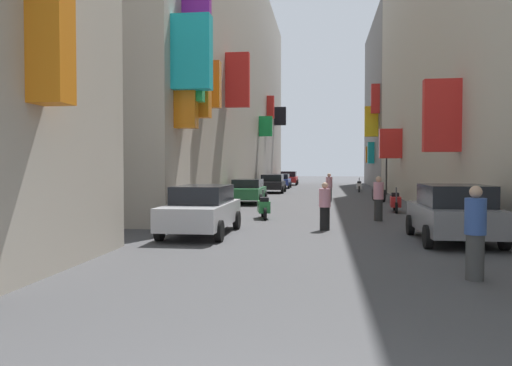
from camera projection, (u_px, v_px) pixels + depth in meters
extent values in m
plane|color=#424244|center=(321.00, 199.00, 32.62)|extent=(140.00, 140.00, 0.00)
cube|color=orange|center=(51.00, 24.00, 9.07)|extent=(0.65, 0.60, 2.82)
cube|color=purple|center=(197.00, 10.00, 18.70)|extent=(1.03, 0.39, 2.87)
cube|color=#19B2BF|center=(192.00, 53.00, 17.45)|extent=(1.33, 0.61, 2.52)
cube|color=green|center=(190.00, 75.00, 17.93)|extent=(0.97, 0.46, 1.90)
cube|color=orange|center=(186.00, 85.00, 17.85)|extent=(0.75, 0.56, 2.99)
cube|color=orange|center=(196.00, 86.00, 18.75)|extent=(1.01, 0.54, 2.30)
cube|color=#9E9384|center=(223.00, 82.00, 41.74)|extent=(6.00, 43.08, 17.75)
cube|color=red|center=(271.00, 107.00, 47.02)|extent=(0.64, 0.61, 2.03)
cube|color=red|center=(238.00, 80.00, 27.05)|extent=(1.25, 0.43, 2.84)
cube|color=orange|center=(212.00, 85.00, 21.97)|extent=(0.75, 0.49, 1.99)
cube|color=black|center=(280.00, 116.00, 54.03)|extent=(1.23, 0.43, 1.90)
cube|color=green|center=(266.00, 126.00, 41.16)|extent=(1.06, 0.37, 1.60)
cube|color=red|center=(390.00, 144.00, 32.36)|extent=(1.39, 0.55, 1.85)
cube|color=red|center=(442.00, 116.00, 18.57)|extent=(1.30, 0.43, 2.61)
cube|color=slate|center=(402.00, 105.00, 52.11)|extent=(6.00, 18.03, 16.57)
cube|color=#19B2BF|center=(371.00, 153.00, 49.78)|extent=(0.61, 0.61, 2.07)
cube|color=red|center=(375.00, 99.00, 45.09)|extent=(0.75, 0.40, 2.57)
cube|color=yellow|center=(371.00, 122.00, 46.41)|extent=(1.18, 0.61, 2.71)
cube|color=orange|center=(369.00, 155.00, 51.80)|extent=(0.64, 0.49, 1.65)
cube|color=#236638|center=(247.00, 193.00, 28.39)|extent=(1.69, 3.90, 0.58)
cube|color=black|center=(248.00, 183.00, 28.57)|extent=(1.49, 2.19, 0.46)
cylinder|color=black|center=(260.00, 200.00, 27.02)|extent=(0.18, 0.60, 0.60)
cylinder|color=black|center=(228.00, 199.00, 27.23)|extent=(0.18, 0.60, 0.60)
cylinder|color=black|center=(265.00, 197.00, 29.57)|extent=(0.18, 0.60, 0.60)
cylinder|color=black|center=(236.00, 197.00, 29.79)|extent=(0.18, 0.60, 0.60)
cube|color=#B21E1E|center=(289.00, 180.00, 55.73)|extent=(1.79, 4.03, 0.58)
cube|color=black|center=(289.00, 174.00, 55.91)|extent=(1.58, 2.26, 0.59)
cylinder|color=black|center=(296.00, 183.00, 54.31)|extent=(0.18, 0.60, 0.60)
cylinder|color=black|center=(279.00, 183.00, 54.54)|extent=(0.18, 0.60, 0.60)
cylinder|color=black|center=(298.00, 182.00, 56.95)|extent=(0.18, 0.60, 0.60)
cylinder|color=black|center=(281.00, 182.00, 57.18)|extent=(0.18, 0.60, 0.60)
cube|color=slate|center=(453.00, 218.00, 14.10)|extent=(1.83, 3.96, 0.70)
cube|color=black|center=(455.00, 195.00, 13.88)|extent=(1.61, 2.22, 0.57)
cylinder|color=black|center=(410.00, 225.00, 15.52)|extent=(0.18, 0.60, 0.60)
cylinder|color=black|center=(474.00, 226.00, 15.29)|extent=(0.18, 0.60, 0.60)
cylinder|color=black|center=(428.00, 237.00, 12.93)|extent=(0.18, 0.60, 0.60)
cylinder|color=black|center=(504.00, 238.00, 12.69)|extent=(0.18, 0.60, 0.60)
cube|color=#B7B7BC|center=(201.00, 214.00, 15.56)|extent=(1.69, 4.36, 0.65)
cube|color=black|center=(203.00, 194.00, 15.75)|extent=(1.49, 2.44, 0.53)
cylinder|color=black|center=(219.00, 231.00, 14.03)|extent=(0.18, 0.60, 0.60)
cylinder|color=black|center=(159.00, 230.00, 14.25)|extent=(0.18, 0.60, 0.60)
cylinder|color=black|center=(237.00, 220.00, 16.88)|extent=(0.18, 0.60, 0.60)
cylinder|color=black|center=(187.00, 219.00, 17.10)|extent=(0.18, 0.60, 0.60)
cube|color=black|center=(272.00, 185.00, 39.81)|extent=(1.79, 3.98, 0.58)
cube|color=black|center=(272.00, 178.00, 39.99)|extent=(1.58, 2.23, 0.53)
cylinder|color=black|center=(282.00, 190.00, 38.41)|extent=(0.18, 0.60, 0.60)
cylinder|color=black|center=(259.00, 190.00, 38.64)|extent=(0.18, 0.60, 0.60)
cylinder|color=black|center=(285.00, 188.00, 41.01)|extent=(0.18, 0.60, 0.60)
cylinder|color=black|center=(263.00, 188.00, 41.24)|extent=(0.18, 0.60, 0.60)
cube|color=navy|center=(280.00, 182.00, 47.91)|extent=(1.83, 4.07, 0.56)
cube|color=black|center=(280.00, 176.00, 48.09)|extent=(1.61, 2.28, 0.46)
cylinder|color=black|center=(289.00, 186.00, 46.47)|extent=(0.18, 0.60, 0.60)
cylinder|color=black|center=(269.00, 185.00, 46.70)|extent=(0.18, 0.60, 0.60)
cylinder|color=black|center=(291.00, 184.00, 49.13)|extent=(0.18, 0.60, 0.60)
cylinder|color=black|center=(272.00, 184.00, 49.37)|extent=(0.18, 0.60, 0.60)
cube|color=red|center=(395.00, 202.00, 23.20)|extent=(0.53, 1.22, 0.45)
cube|color=black|center=(395.00, 195.00, 23.41)|extent=(0.36, 0.58, 0.16)
cylinder|color=#4C4C51|center=(396.00, 195.00, 22.61)|extent=(0.08, 0.28, 0.68)
cylinder|color=black|center=(396.00, 208.00, 22.48)|extent=(0.14, 0.49, 0.48)
cylinder|color=black|center=(394.00, 205.00, 23.94)|extent=(0.14, 0.49, 0.48)
cube|color=silver|center=(359.00, 186.00, 41.02)|extent=(0.50, 1.05, 0.45)
cube|color=black|center=(359.00, 182.00, 40.82)|extent=(0.35, 0.58, 0.16)
cylinder|color=#4C4C51|center=(359.00, 182.00, 41.51)|extent=(0.08, 0.28, 0.68)
cylinder|color=black|center=(359.00, 189.00, 41.65)|extent=(0.13, 0.49, 0.48)
cylinder|color=black|center=(359.00, 189.00, 40.40)|extent=(0.13, 0.49, 0.48)
cube|color=#287F3D|center=(264.00, 207.00, 20.33)|extent=(0.63, 1.10, 0.45)
cube|color=black|center=(264.00, 199.00, 20.12)|extent=(0.42, 0.61, 0.16)
cylinder|color=#4C4C51|center=(263.00, 198.00, 20.83)|extent=(0.11, 0.28, 0.68)
cylinder|color=black|center=(263.00, 211.00, 20.98)|extent=(0.19, 0.49, 0.48)
cylinder|color=black|center=(265.00, 214.00, 19.69)|extent=(0.19, 0.49, 0.48)
cube|color=black|center=(379.00, 193.00, 30.15)|extent=(0.72, 1.19, 0.45)
cube|color=black|center=(377.00, 188.00, 30.34)|extent=(0.46, 0.63, 0.16)
cylinder|color=#4C4C51|center=(382.00, 188.00, 29.58)|extent=(0.13, 0.28, 0.68)
cylinder|color=black|center=(383.00, 198.00, 29.46)|extent=(0.23, 0.49, 0.48)
cylinder|color=black|center=(374.00, 197.00, 30.84)|extent=(0.23, 0.49, 0.48)
cylinder|color=#2A2A2A|center=(378.00, 210.00, 19.43)|extent=(0.33, 0.33, 0.82)
cylinder|color=pink|center=(378.00, 191.00, 19.40)|extent=(0.39, 0.39, 0.65)
sphere|color=tan|center=(379.00, 179.00, 19.39)|extent=(0.22, 0.22, 0.22)
cylinder|color=#3F3F3F|center=(475.00, 257.00, 9.36)|extent=(0.39, 0.39, 0.84)
cylinder|color=#335199|center=(475.00, 216.00, 9.34)|extent=(0.47, 0.47, 0.66)
sphere|color=tan|center=(476.00, 192.00, 9.32)|extent=(0.23, 0.23, 0.23)
cylinder|color=black|center=(325.00, 219.00, 16.61)|extent=(0.43, 0.43, 0.75)
cylinder|color=pink|center=(325.00, 198.00, 16.59)|extent=(0.51, 0.51, 0.59)
sphere|color=tan|center=(325.00, 186.00, 16.57)|extent=(0.20, 0.20, 0.20)
cylinder|color=#272727|center=(329.00, 195.00, 30.01)|extent=(0.41, 0.41, 0.80)
cylinder|color=pink|center=(329.00, 182.00, 29.99)|extent=(0.48, 0.48, 0.63)
sphere|color=tan|center=(329.00, 175.00, 29.97)|extent=(0.22, 0.22, 0.22)
cylinder|color=#2D2D2D|center=(386.00, 170.00, 36.91)|extent=(0.12, 0.12, 3.54)
cube|color=black|center=(387.00, 140.00, 36.84)|extent=(0.26, 0.26, 0.75)
sphere|color=red|center=(387.00, 137.00, 36.69)|extent=(0.14, 0.14, 0.14)
sphere|color=orange|center=(387.00, 140.00, 36.70)|extent=(0.14, 0.14, 0.14)
sphere|color=green|center=(387.00, 144.00, 36.71)|extent=(0.14, 0.14, 0.14)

